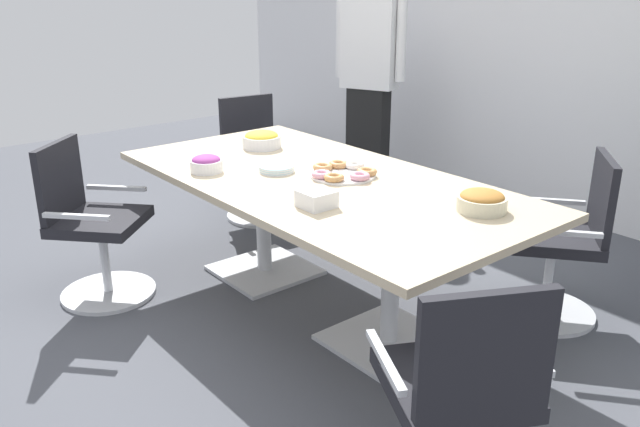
# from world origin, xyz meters

# --- Properties ---
(ground_plane) EXTENTS (10.00, 10.00, 0.01)m
(ground_plane) POSITION_xyz_m (0.00, 0.00, -0.01)
(ground_plane) COLOR #4C4F56
(back_wall) EXTENTS (8.00, 0.10, 2.80)m
(back_wall) POSITION_xyz_m (0.00, 2.40, 1.40)
(back_wall) COLOR white
(back_wall) RESTS_ON ground
(conference_table) EXTENTS (2.40, 1.20, 0.75)m
(conference_table) POSITION_xyz_m (0.00, 0.00, 0.63)
(conference_table) COLOR #CCB793
(conference_table) RESTS_ON ground
(office_chair_0) EXTENTS (0.73, 0.73, 0.91)m
(office_chair_0) POSITION_xyz_m (1.44, -0.59, 0.41)
(office_chair_0) COLOR silver
(office_chair_0) RESTS_ON ground
(office_chair_1) EXTENTS (0.76, 0.76, 0.91)m
(office_chair_1) POSITION_xyz_m (0.92, 0.92, 0.41)
(office_chair_1) COLOR silver
(office_chair_1) RESTS_ON ground
(office_chair_2) EXTENTS (0.61, 0.61, 0.91)m
(office_chair_2) POSITION_xyz_m (-1.45, 0.57, 0.41)
(office_chair_2) COLOR silver
(office_chair_2) RESTS_ON ground
(office_chair_3) EXTENTS (0.76, 0.76, 0.91)m
(office_chair_3) POSITION_xyz_m (-0.92, -0.92, 0.41)
(office_chair_3) COLOR silver
(office_chair_3) RESTS_ON ground
(person_standing_0) EXTENTS (0.59, 0.37, 1.89)m
(person_standing_0) POSITION_xyz_m (-1.33, 1.62, 1.00)
(person_standing_0) COLOR black
(person_standing_0) RESTS_ON ground
(snack_bowl_chips_yellow) EXTENTS (0.24, 0.24, 0.11)m
(snack_bowl_chips_yellow) POSITION_xyz_m (-0.74, 0.14, 0.80)
(snack_bowl_chips_yellow) COLOR white
(snack_bowl_chips_yellow) RESTS_ON conference_table
(snack_bowl_pretzels) EXTENTS (0.23, 0.23, 0.10)m
(snack_bowl_pretzels) POSITION_xyz_m (0.86, 0.25, 0.80)
(snack_bowl_pretzels) COLOR beige
(snack_bowl_pretzels) RESTS_ON conference_table
(snack_bowl_candy_mix) EXTENTS (0.18, 0.18, 0.10)m
(snack_bowl_candy_mix) POSITION_xyz_m (-0.50, -0.40, 0.80)
(snack_bowl_candy_mix) COLOR white
(snack_bowl_candy_mix) RESTS_ON conference_table
(donut_platter) EXTENTS (0.36, 0.36, 0.04)m
(donut_platter) POSITION_xyz_m (0.04, 0.12, 0.77)
(donut_platter) COLOR white
(donut_platter) RESTS_ON conference_table
(plate_stack) EXTENTS (0.19, 0.19, 0.04)m
(plate_stack) POSITION_xyz_m (-0.25, -0.11, 0.77)
(plate_stack) COLOR white
(plate_stack) RESTS_ON conference_table
(napkin_pile) EXTENTS (0.15, 0.15, 0.08)m
(napkin_pile) POSITION_xyz_m (0.34, -0.30, 0.79)
(napkin_pile) COLOR white
(napkin_pile) RESTS_ON conference_table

